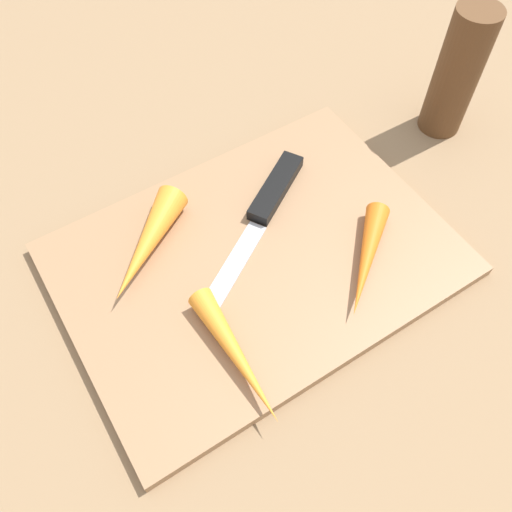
{
  "coord_description": "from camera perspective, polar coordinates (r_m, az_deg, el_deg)",
  "views": [
    {
      "loc": [
        0.15,
        0.24,
        0.44
      ],
      "look_at": [
        0.0,
        0.0,
        0.01
      ],
      "focal_mm": 38.04,
      "sensor_mm": 36.0,
      "label": 1
    }
  ],
  "objects": [
    {
      "name": "carrot_shortest",
      "position": [
        0.51,
        11.56,
        -0.33
      ],
      "size": [
        0.11,
        0.1,
        0.02
      ],
      "primitive_type": "cone",
      "rotation": [
        0.0,
        1.57,
        0.71
      ],
      "color": "orange",
      "rests_on": "cutting_board"
    },
    {
      "name": "carrot_medium",
      "position": [
        0.51,
        -11.43,
        1.18
      ],
      "size": [
        0.11,
        0.1,
        0.03
      ],
      "primitive_type": "cone",
      "rotation": [
        0.0,
        1.57,
        0.67
      ],
      "color": "orange",
      "rests_on": "cutting_board"
    },
    {
      "name": "ground_plane",
      "position": [
        0.52,
        0.0,
        -0.72
      ],
      "size": [
        1.4,
        1.4,
        0.0
      ],
      "primitive_type": "plane",
      "color": "#8C6D4C"
    },
    {
      "name": "knife",
      "position": [
        0.55,
        1.51,
        6.21
      ],
      "size": [
        0.18,
        0.12,
        0.01
      ],
      "rotation": [
        0.0,
        0.0,
        0.55
      ],
      "color": "#B7B7BC",
      "rests_on": "cutting_board"
    },
    {
      "name": "carrot_longest",
      "position": [
        0.45,
        -2.08,
        -10.37
      ],
      "size": [
        0.03,
        0.13,
        0.02
      ],
      "primitive_type": "cone",
      "rotation": [
        0.0,
        1.57,
        1.55
      ],
      "color": "orange",
      "rests_on": "cutting_board"
    },
    {
      "name": "cutting_board",
      "position": [
        0.52,
        0.0,
        -0.36
      ],
      "size": [
        0.36,
        0.26,
        0.01
      ],
      "primitive_type": "cube",
      "color": "#99704C",
      "rests_on": "ground_plane"
    },
    {
      "name": "pepper_grinder",
      "position": [
        0.63,
        20.4,
        17.58
      ],
      "size": [
        0.05,
        0.05,
        0.14
      ],
      "primitive_type": "cylinder",
      "color": "brown",
      "rests_on": "ground_plane"
    }
  ]
}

